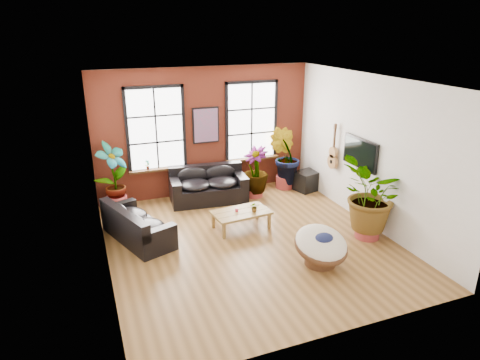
% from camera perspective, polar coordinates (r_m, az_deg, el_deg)
% --- Properties ---
extents(room, '(6.04, 6.54, 3.54)m').
position_cam_1_polar(room, '(9.00, 1.04, 2.04)').
color(room, brown).
rests_on(room, ground).
extents(sofa_back, '(2.11, 1.18, 0.93)m').
position_cam_1_polar(sofa_back, '(11.60, -4.31, -0.74)').
color(sofa_back, black).
rests_on(sofa_back, ground).
extents(sofa_left, '(1.45, 2.14, 0.78)m').
position_cam_1_polar(sofa_left, '(9.76, -13.75, -5.89)').
color(sofa_left, black).
rests_on(sofa_left, ground).
extents(coffee_table, '(1.39, 0.88, 0.51)m').
position_cam_1_polar(coffee_table, '(10.00, 0.16, -4.47)').
color(coffee_table, brown).
rests_on(coffee_table, ground).
extents(papasan_chair, '(1.15, 1.16, 0.81)m').
position_cam_1_polar(papasan_chair, '(8.69, 10.77, -8.58)').
color(papasan_chair, brown).
rests_on(papasan_chair, ground).
extents(poster, '(0.74, 0.06, 0.98)m').
position_cam_1_polar(poster, '(11.71, -4.57, 7.29)').
color(poster, black).
rests_on(poster, room).
extents(tv_wall_unit, '(0.13, 1.86, 1.20)m').
position_cam_1_polar(tv_wall_unit, '(10.81, 14.70, 3.36)').
color(tv_wall_unit, black).
rests_on(tv_wall_unit, room).
extents(media_box, '(0.79, 0.71, 0.56)m').
position_cam_1_polar(media_box, '(12.48, 8.93, -0.10)').
color(media_box, black).
rests_on(media_box, ground).
extents(pot_back_left, '(0.71, 0.71, 0.40)m').
position_cam_1_polar(pot_back_left, '(11.40, -16.10, -3.08)').
color(pot_back_left, '#993332').
rests_on(pot_back_left, ground).
extents(pot_back_right, '(0.55, 0.55, 0.37)m').
position_cam_1_polar(pot_back_right, '(12.59, 5.95, -0.24)').
color(pot_back_right, '#993332').
rests_on(pot_back_right, ground).
extents(pot_right_wall, '(0.63, 0.63, 0.39)m').
position_cam_1_polar(pot_right_wall, '(10.08, 16.62, -6.30)').
color(pot_right_wall, '#993332').
rests_on(pot_right_wall, ground).
extents(pot_mid, '(0.59, 0.59, 0.37)m').
position_cam_1_polar(pot_mid, '(11.92, 1.85, -1.32)').
color(pot_mid, '#993332').
rests_on(pot_mid, ground).
extents(floor_plant_back_left, '(1.06, 1.02, 1.67)m').
position_cam_1_polar(floor_plant_back_left, '(11.16, -16.50, 0.71)').
color(floor_plant_back_left, '#205E19').
rests_on(floor_plant_back_left, ground).
extents(floor_plant_back_right, '(1.12, 1.12, 1.59)m').
position_cam_1_polar(floor_plant_back_right, '(12.37, 5.96, 3.13)').
color(floor_plant_back_right, '#205E19').
rests_on(floor_plant_back_right, ground).
extents(floor_plant_right_wall, '(1.99, 2.00, 1.68)m').
position_cam_1_polar(floor_plant_right_wall, '(9.76, 17.20, -2.08)').
color(floor_plant_right_wall, '#205E19').
rests_on(floor_plant_right_wall, ground).
extents(floor_plant_mid, '(0.95, 0.95, 1.28)m').
position_cam_1_polar(floor_plant_mid, '(11.70, 2.05, 1.38)').
color(floor_plant_mid, '#205E19').
rests_on(floor_plant_mid, ground).
extents(table_plant, '(0.26, 0.24, 0.24)m').
position_cam_1_polar(table_plant, '(9.94, 1.96, -3.60)').
color(table_plant, '#205E19').
rests_on(table_plant, coffee_table).
extents(sill_plant_left, '(0.17, 0.17, 0.27)m').
position_cam_1_polar(sill_plant_left, '(11.56, -12.23, 2.01)').
color(sill_plant_left, '#205E19').
rests_on(sill_plant_left, room).
extents(sill_plant_right, '(0.19, 0.19, 0.27)m').
position_cam_1_polar(sill_plant_right, '(12.47, 3.13, 3.77)').
color(sill_plant_right, '#205E19').
rests_on(sill_plant_right, room).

